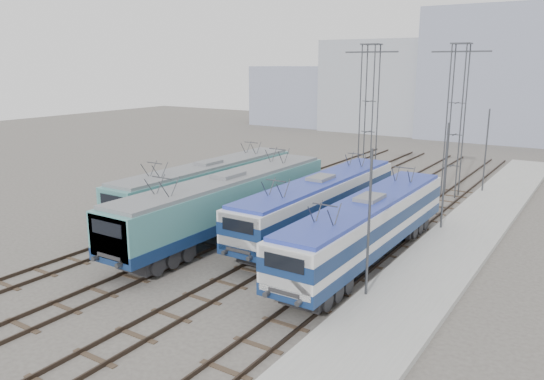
{
  "coord_description": "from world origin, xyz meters",
  "views": [
    {
      "loc": [
        17.18,
        -19.06,
        10.53
      ],
      "look_at": [
        0.26,
        7.0,
        3.08
      ],
      "focal_mm": 35.0,
      "sensor_mm": 36.0,
      "label": 1
    }
  ],
  "objects_px": {
    "locomotive_center_left": "(226,201)",
    "catenary_tower_west": "(369,112)",
    "locomotive_center_right": "(319,200)",
    "mast_rear": "(486,152)",
    "locomotive_far_right": "(367,224)",
    "mast_front": "(369,227)",
    "locomotive_far_left": "(207,183)",
    "mast_mid": "(444,178)",
    "catenary_tower_east": "(456,114)"
  },
  "relations": [
    {
      "from": "locomotive_far_right",
      "to": "catenary_tower_west",
      "type": "distance_m",
      "value": 17.64
    },
    {
      "from": "locomotive_far_left",
      "to": "catenary_tower_west",
      "type": "height_order",
      "value": "catenary_tower_west"
    },
    {
      "from": "catenary_tower_east",
      "to": "mast_mid",
      "type": "xyz_separation_m",
      "value": [
        2.1,
        -10.0,
        -3.14
      ]
    },
    {
      "from": "locomotive_far_left",
      "to": "catenary_tower_east",
      "type": "xyz_separation_m",
      "value": [
        13.25,
        14.71,
        4.46
      ]
    },
    {
      "from": "locomotive_center_right",
      "to": "locomotive_far_right",
      "type": "bearing_deg",
      "value": -33.64
    },
    {
      "from": "locomotive_center_right",
      "to": "mast_front",
      "type": "relative_size",
      "value": 2.46
    },
    {
      "from": "catenary_tower_east",
      "to": "locomotive_far_left",
      "type": "bearing_deg",
      "value": -132.01
    },
    {
      "from": "locomotive_center_left",
      "to": "mast_front",
      "type": "bearing_deg",
      "value": -18.94
    },
    {
      "from": "locomotive_center_right",
      "to": "mast_rear",
      "type": "relative_size",
      "value": 2.46
    },
    {
      "from": "catenary_tower_east",
      "to": "mast_mid",
      "type": "relative_size",
      "value": 1.71
    },
    {
      "from": "locomotive_center_left",
      "to": "catenary_tower_east",
      "type": "xyz_separation_m",
      "value": [
        8.75,
        18.28,
        4.32
      ]
    },
    {
      "from": "locomotive_center_left",
      "to": "mast_front",
      "type": "xyz_separation_m",
      "value": [
        10.85,
        -3.72,
        1.18
      ]
    },
    {
      "from": "locomotive_far_left",
      "to": "catenary_tower_east",
      "type": "bearing_deg",
      "value": 47.99
    },
    {
      "from": "locomotive_center_right",
      "to": "catenary_tower_east",
      "type": "height_order",
      "value": "catenary_tower_east"
    },
    {
      "from": "locomotive_center_right",
      "to": "mast_mid",
      "type": "bearing_deg",
      "value": 36.45
    },
    {
      "from": "catenary_tower_east",
      "to": "mast_mid",
      "type": "distance_m",
      "value": 10.69
    },
    {
      "from": "catenary_tower_west",
      "to": "mast_front",
      "type": "distance_m",
      "value": 22.0
    },
    {
      "from": "catenary_tower_west",
      "to": "mast_mid",
      "type": "relative_size",
      "value": 1.71
    },
    {
      "from": "locomotive_far_left",
      "to": "mast_front",
      "type": "xyz_separation_m",
      "value": [
        15.35,
        -7.29,
        1.32
      ]
    },
    {
      "from": "locomotive_center_left",
      "to": "mast_mid",
      "type": "xyz_separation_m",
      "value": [
        10.85,
        8.28,
        1.18
      ]
    },
    {
      "from": "locomotive_center_left",
      "to": "catenary_tower_west",
      "type": "height_order",
      "value": "catenary_tower_west"
    },
    {
      "from": "mast_rear",
      "to": "locomotive_center_left",
      "type": "bearing_deg",
      "value": -118.15
    },
    {
      "from": "locomotive_far_left",
      "to": "locomotive_center_left",
      "type": "relative_size",
      "value": 0.94
    },
    {
      "from": "mast_front",
      "to": "locomotive_center_right",
      "type": "bearing_deg",
      "value": 130.98
    },
    {
      "from": "locomotive_far_right",
      "to": "catenary_tower_east",
      "type": "relative_size",
      "value": 1.43
    },
    {
      "from": "locomotive_far_left",
      "to": "catenary_tower_west",
      "type": "bearing_deg",
      "value": 62.03
    },
    {
      "from": "locomotive_center_left",
      "to": "mast_front",
      "type": "relative_size",
      "value": 2.67
    },
    {
      "from": "locomotive_center_right",
      "to": "mast_mid",
      "type": "xyz_separation_m",
      "value": [
        6.35,
        4.69,
        1.29
      ]
    },
    {
      "from": "locomotive_far_right",
      "to": "catenary_tower_east",
      "type": "height_order",
      "value": "catenary_tower_east"
    },
    {
      "from": "mast_mid",
      "to": "locomotive_far_left",
      "type": "bearing_deg",
      "value": -162.95
    },
    {
      "from": "locomotive_center_left",
      "to": "catenary_tower_west",
      "type": "xyz_separation_m",
      "value": [
        2.25,
        16.28,
        4.32
      ]
    },
    {
      "from": "mast_front",
      "to": "mast_rear",
      "type": "height_order",
      "value": "same"
    },
    {
      "from": "locomotive_far_left",
      "to": "mast_mid",
      "type": "bearing_deg",
      "value": 17.05
    },
    {
      "from": "locomotive_center_right",
      "to": "mast_rear",
      "type": "height_order",
      "value": "mast_rear"
    },
    {
      "from": "mast_front",
      "to": "locomotive_far_left",
      "type": "bearing_deg",
      "value": 154.59
    },
    {
      "from": "catenary_tower_east",
      "to": "mast_rear",
      "type": "height_order",
      "value": "catenary_tower_east"
    },
    {
      "from": "catenary_tower_east",
      "to": "mast_front",
      "type": "bearing_deg",
      "value": -84.55
    },
    {
      "from": "locomotive_far_right",
      "to": "mast_front",
      "type": "xyz_separation_m",
      "value": [
        1.85,
        -4.31,
        1.3
      ]
    },
    {
      "from": "locomotive_far_right",
      "to": "catenary_tower_west",
      "type": "xyz_separation_m",
      "value": [
        -6.75,
        15.69,
        4.44
      ]
    },
    {
      "from": "locomotive_center_right",
      "to": "catenary_tower_east",
      "type": "xyz_separation_m",
      "value": [
        4.25,
        14.69,
        4.43
      ]
    },
    {
      "from": "locomotive_far_right",
      "to": "catenary_tower_west",
      "type": "bearing_deg",
      "value": 113.28
    },
    {
      "from": "locomotive_far_left",
      "to": "locomotive_far_right",
      "type": "height_order",
      "value": "locomotive_far_left"
    },
    {
      "from": "locomotive_center_left",
      "to": "locomotive_far_right",
      "type": "bearing_deg",
      "value": 3.75
    },
    {
      "from": "locomotive_far_right",
      "to": "mast_front",
      "type": "relative_size",
      "value": 2.46
    },
    {
      "from": "locomotive_center_left",
      "to": "catenary_tower_west",
      "type": "relative_size",
      "value": 1.56
    },
    {
      "from": "mast_front",
      "to": "locomotive_far_right",
      "type": "bearing_deg",
      "value": 113.21
    },
    {
      "from": "catenary_tower_west",
      "to": "mast_front",
      "type": "xyz_separation_m",
      "value": [
        8.6,
        -20.0,
        -3.14
      ]
    },
    {
      "from": "locomotive_center_right",
      "to": "locomotive_far_right",
      "type": "height_order",
      "value": "locomotive_center_right"
    },
    {
      "from": "locomotive_center_right",
      "to": "mast_mid",
      "type": "height_order",
      "value": "mast_mid"
    },
    {
      "from": "catenary_tower_west",
      "to": "mast_mid",
      "type": "bearing_deg",
      "value": -42.93
    }
  ]
}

